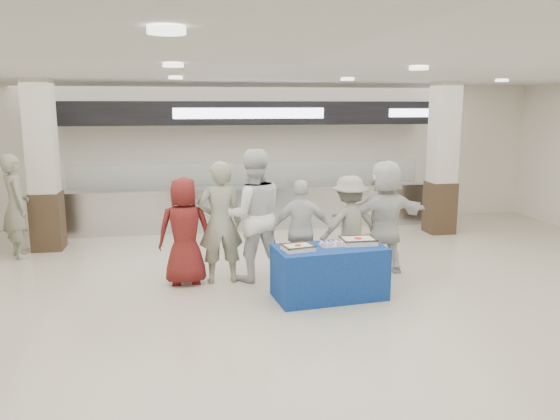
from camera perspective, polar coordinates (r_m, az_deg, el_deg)
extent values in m
plane|color=beige|center=(7.25, 2.01, -11.12)|extent=(14.00, 14.00, 0.00)
cube|color=silver|center=(12.27, -3.27, 0.23)|extent=(8.00, 0.80, 0.90)
cube|color=silver|center=(12.19, -3.30, 2.40)|extent=(8.00, 0.85, 0.04)
cube|color=white|center=(11.85, -3.14, 3.77)|extent=(7.60, 0.02, 0.50)
cube|color=black|center=(12.06, -3.38, 10.08)|extent=(8.40, 0.70, 0.50)
cube|color=white|center=(11.70, -3.17, 10.06)|extent=(3.20, 0.03, 0.22)
cube|color=white|center=(12.73, 14.32, 9.81)|extent=(1.40, 0.03, 0.18)
cube|color=#342517|center=(11.28, -23.10, -1.06)|extent=(0.55, 0.55, 1.10)
cube|color=beige|center=(11.09, -23.72, 7.05)|extent=(0.50, 0.50, 2.10)
cube|color=#342517|center=(12.25, 16.34, 0.26)|extent=(0.55, 0.55, 1.10)
cube|color=beige|center=(12.07, 16.75, 7.75)|extent=(0.50, 0.50, 2.10)
cube|color=navy|center=(7.86, 5.18, -6.49)|extent=(1.62, 0.94, 0.75)
cube|color=white|center=(7.55, 1.89, -3.98)|extent=(0.47, 0.39, 0.06)
cube|color=#432913|center=(7.54, 1.89, -3.65)|extent=(0.47, 0.39, 0.02)
cylinder|color=#B22919|center=(7.54, 1.89, -3.71)|extent=(0.11, 0.11, 0.01)
cube|color=white|center=(7.96, 8.15, -3.25)|extent=(0.49, 0.39, 0.08)
cube|color=#432913|center=(7.95, 8.16, -2.90)|extent=(0.49, 0.39, 0.02)
cylinder|color=#B22919|center=(7.95, 8.16, -2.95)|extent=(0.11, 0.11, 0.01)
cube|color=silver|center=(7.81, 5.54, -3.70)|extent=(0.39, 0.31, 0.01)
imported|color=maroon|center=(8.44, -9.93, -2.20)|extent=(0.82, 0.54, 1.66)
imported|color=gray|center=(8.41, -6.26, -1.31)|extent=(0.72, 0.50, 1.90)
imported|color=white|center=(8.50, -2.84, -0.55)|extent=(1.06, 0.86, 2.07)
imported|color=white|center=(8.51, 2.28, -2.16)|extent=(0.97, 0.49, 1.60)
imported|color=gray|center=(8.82, 7.27, -1.67)|extent=(1.15, 0.80, 1.62)
imported|color=white|center=(9.00, 10.84, -0.74)|extent=(1.80, 0.87, 1.87)
imported|color=gray|center=(10.85, -25.90, 0.36)|extent=(0.72, 0.82, 1.88)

